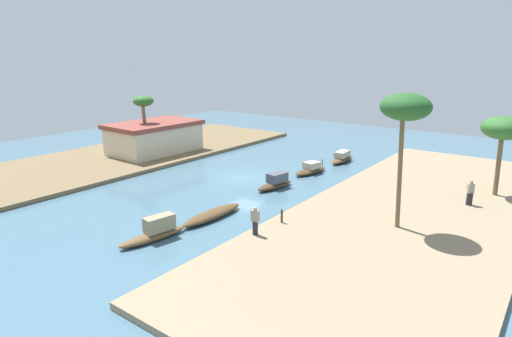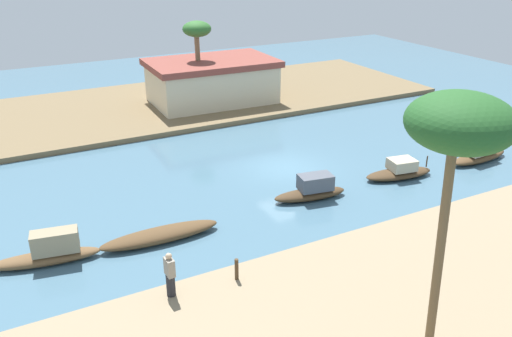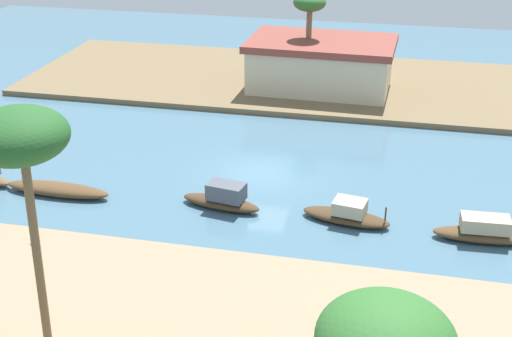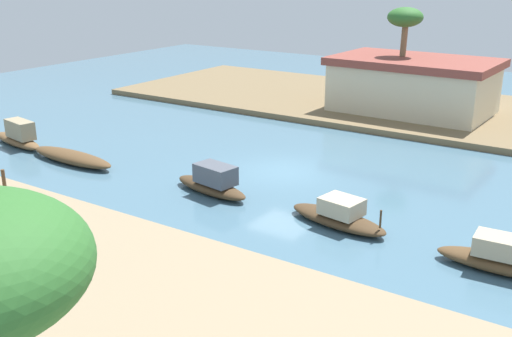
# 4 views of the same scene
# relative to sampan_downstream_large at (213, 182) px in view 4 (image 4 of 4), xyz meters

# --- Properties ---
(river_water) EXTENTS (65.94, 65.94, 0.00)m
(river_water) POSITION_rel_sampan_downstream_large_xyz_m (0.90, 3.88, -0.47)
(river_water) COLOR #476B7F
(river_water) RESTS_ON ground
(riverbank_right) EXTENTS (37.31, 13.11, 0.34)m
(riverbank_right) POSITION_rel_sampan_downstream_large_xyz_m (0.90, 18.20, -0.31)
(riverbank_right) COLOR brown
(riverbank_right) RESTS_ON ground
(sampan_downstream_large) EXTENTS (3.75, 1.61, 1.22)m
(sampan_downstream_large) POSITION_rel_sampan_downstream_large_xyz_m (0.00, 0.00, 0.00)
(sampan_downstream_large) COLOR #47331E
(sampan_downstream_large) RESTS_ON river_water
(sampan_foreground) EXTENTS (5.08, 1.28, 0.53)m
(sampan_foreground) POSITION_rel_sampan_downstream_large_xyz_m (-7.73, -0.37, -0.21)
(sampan_foreground) COLOR brown
(sampan_foreground) RESTS_ON river_water
(sampan_upstream_small) EXTENTS (4.26, 1.62, 1.34)m
(sampan_upstream_small) POSITION_rel_sampan_downstream_large_xyz_m (-12.06, 0.01, 0.02)
(sampan_upstream_small) COLOR brown
(sampan_upstream_small) RESTS_ON river_water
(sampan_with_red_awning) EXTENTS (4.14, 1.34, 1.07)m
(sampan_with_red_awning) POSITION_rel_sampan_downstream_large_xyz_m (11.01, -0.38, -0.06)
(sampan_with_red_awning) COLOR brown
(sampan_with_red_awning) RESTS_ON river_water
(sampan_near_left_bank) EXTENTS (3.92, 1.82, 1.03)m
(sampan_near_left_bank) POSITION_rel_sampan_downstream_large_xyz_m (5.45, -0.05, -0.10)
(sampan_near_left_bank) COLOR #47331E
(sampan_near_left_bank) RESTS_ON river_water
(mooring_post) EXTENTS (0.14, 0.14, 0.83)m
(mooring_post) POSITION_rel_sampan_downstream_large_xyz_m (-6.32, -4.76, 0.28)
(mooring_post) COLOR #4C3823
(mooring_post) RESTS_ON riverbank_left
(palm_tree_right_tall) EXTENTS (2.05, 2.05, 5.93)m
(palm_tree_right_tall) POSITION_rel_sampan_downstream_large_xyz_m (1.11, 16.98, 4.89)
(palm_tree_right_tall) COLOR #7F6647
(palm_tree_right_tall) RESTS_ON riverbank_right
(riverside_building) EXTENTS (9.32, 6.06, 3.13)m
(riverside_building) POSITION_rel_sampan_downstream_large_xyz_m (2.00, 16.69, 1.45)
(riverside_building) COLOR beige
(riverside_building) RESTS_ON riverbank_right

